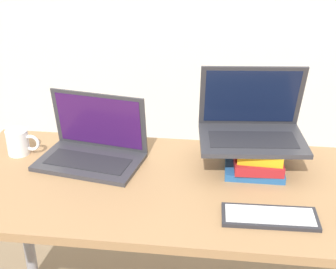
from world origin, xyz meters
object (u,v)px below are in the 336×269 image
Objects in this scene: laptop_left at (93,148)px; laptop_on_books at (252,125)px; wireless_keyboard at (270,217)px; mug at (19,142)px; book_stack at (257,155)px.

laptop_on_books is (0.57, 0.05, 0.10)m from laptop_left.
mug reaches higher than wireless_keyboard.
laptop_on_books reaches higher than book_stack.
laptop_left is 0.59m from book_stack.
laptop_on_books is 0.38m from wireless_keyboard.
laptop_on_books is at bearing 2.74° from mug.
laptop_on_books reaches higher than wireless_keyboard.
mug is (-0.86, -0.04, -0.10)m from laptop_on_books.
laptop_on_books is 1.35× the size of wireless_keyboard.
book_stack is 0.88m from mug.
book_stack is 0.69× the size of laptop_on_books.
wireless_keyboard is 2.28× the size of mug.
laptop_on_books is 3.08× the size of mug.
wireless_keyboard is 0.96m from mug.
laptop_left is 0.69m from wireless_keyboard.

